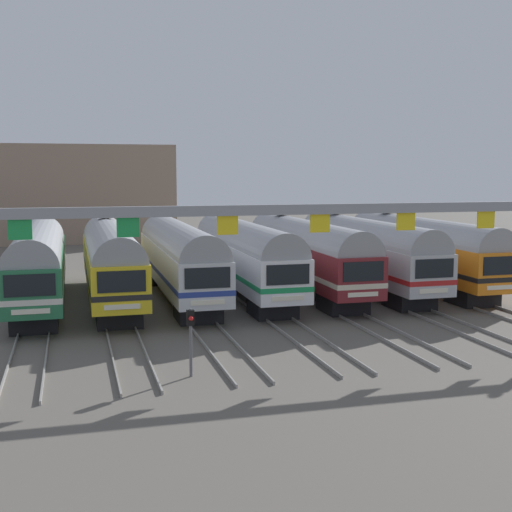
% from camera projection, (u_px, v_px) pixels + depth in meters
% --- Properties ---
extents(ground_plane, '(160.00, 160.00, 0.00)m').
position_uv_depth(ground_plane, '(244.00, 296.00, 43.22)').
color(ground_plane, '#5B564F').
extents(track_bed, '(26.39, 70.00, 0.15)m').
position_uv_depth(track_bed, '(196.00, 261.00, 59.48)').
color(track_bed, gray).
rests_on(track_bed, ground).
extents(commuter_train_green, '(2.88, 18.06, 4.77)m').
position_uv_depth(commuter_train_green, '(38.00, 261.00, 39.63)').
color(commuter_train_green, '#236B42').
rests_on(commuter_train_green, ground).
extents(commuter_train_yellow, '(2.88, 18.06, 5.05)m').
position_uv_depth(commuter_train_yellow, '(111.00, 258.00, 40.72)').
color(commuter_train_yellow, gold).
rests_on(commuter_train_yellow, ground).
extents(commuter_train_silver, '(2.88, 18.06, 4.77)m').
position_uv_depth(commuter_train_silver, '(179.00, 256.00, 41.80)').
color(commuter_train_silver, silver).
rests_on(commuter_train_silver, ground).
extents(commuter_train_white, '(2.88, 18.06, 5.05)m').
position_uv_depth(commuter_train_white, '(244.00, 254.00, 42.88)').
color(commuter_train_white, white).
rests_on(commuter_train_white, ground).
extents(commuter_train_maroon, '(2.88, 18.06, 5.05)m').
position_uv_depth(commuter_train_maroon, '(306.00, 252.00, 43.97)').
color(commuter_train_maroon, maroon).
rests_on(commuter_train_maroon, ground).
extents(commuter_train_stainless, '(2.88, 18.06, 5.05)m').
position_uv_depth(commuter_train_stainless, '(365.00, 250.00, 45.05)').
color(commuter_train_stainless, '#B2B5BA').
rests_on(commuter_train_stainless, ground).
extents(commuter_train_orange, '(2.88, 18.06, 5.05)m').
position_uv_depth(commuter_train_orange, '(421.00, 248.00, 46.14)').
color(commuter_train_orange, orange).
rests_on(commuter_train_orange, ground).
extents(catenary_gantry, '(30.12, 0.44, 6.97)m').
position_uv_depth(catenary_gantry, '(320.00, 228.00, 29.62)').
color(catenary_gantry, gray).
rests_on(catenary_gantry, ground).
extents(yard_signal_mast, '(0.28, 0.35, 2.67)m').
position_uv_depth(yard_signal_mast, '(191.00, 329.00, 25.94)').
color(yard_signal_mast, '#59595E').
rests_on(yard_signal_mast, ground).
extents(maintenance_building, '(28.50, 10.00, 10.82)m').
position_uv_depth(maintenance_building, '(45.00, 194.00, 76.48)').
color(maintenance_building, gray).
rests_on(maintenance_building, ground).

